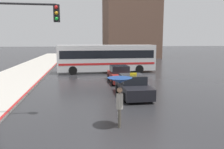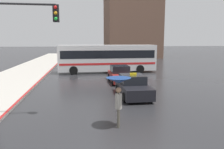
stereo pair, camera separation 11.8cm
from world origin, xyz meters
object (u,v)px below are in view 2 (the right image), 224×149
(taxi, at_px, (133,87))
(traffic_light, at_px, (17,36))
(city_bus, at_px, (107,57))
(pedestrian_with_umbrella, at_px, (119,87))
(sedan_red, at_px, (120,75))

(taxi, bearing_deg, traffic_light, 28.32)
(taxi, height_order, city_bus, city_bus)
(taxi, bearing_deg, city_bus, -88.27)
(city_bus, bearing_deg, traffic_light, 156.93)
(pedestrian_with_umbrella, relative_size, traffic_light, 0.38)
(sedan_red, bearing_deg, taxi, 89.30)
(taxi, height_order, traffic_light, traffic_light)
(city_bus, distance_m, traffic_light, 16.56)
(taxi, relative_size, traffic_light, 0.74)
(sedan_red, height_order, traffic_light, traffic_light)
(sedan_red, xyz_separation_m, pedestrian_with_umbrella, (-1.97, -10.67, 1.13))
(sedan_red, distance_m, pedestrian_with_umbrella, 10.91)
(city_bus, distance_m, pedestrian_with_umbrella, 17.11)
(sedan_red, height_order, pedestrian_with_umbrella, pedestrian_with_umbrella)
(traffic_light, bearing_deg, taxi, 28.32)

